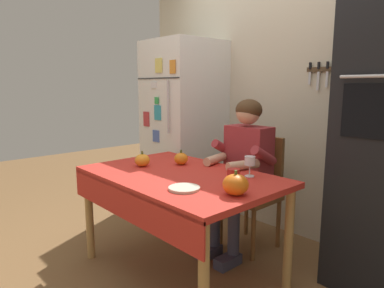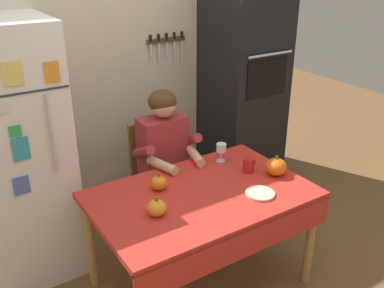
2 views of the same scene
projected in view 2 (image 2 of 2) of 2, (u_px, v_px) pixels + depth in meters
name	position (u px, v px, depth m)	size (l,w,h in m)	color
back_wall_assembly	(122.00, 66.00, 3.52)	(3.70, 0.13, 2.60)	beige
refrigerator	(13.00, 156.00, 2.89)	(0.68, 0.71, 1.80)	white
wall_oven	(243.00, 87.00, 3.85)	(0.60, 0.64, 2.10)	black
dining_table	(203.00, 205.00, 2.79)	(1.40, 0.90, 0.74)	tan
chair_behind_person	(157.00, 173.00, 3.49)	(0.40, 0.40, 0.93)	brown
seated_person	(168.00, 157.00, 3.26)	(0.47, 0.55, 1.25)	#38384C
coffee_mug	(249.00, 165.00, 3.01)	(0.11, 0.08, 0.10)	#B2231E
wine_glass	(221.00, 149.00, 3.14)	(0.07, 0.07, 0.14)	white
pumpkin_large	(157.00, 208.00, 2.52)	(0.12, 0.12, 0.12)	orange
pumpkin_medium	(276.00, 167.00, 2.97)	(0.15, 0.15, 0.14)	orange
pumpkin_small	(159.00, 183.00, 2.79)	(0.11, 0.11, 0.12)	orange
serving_tray	(260.00, 193.00, 2.74)	(0.19, 0.19, 0.02)	beige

